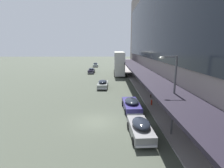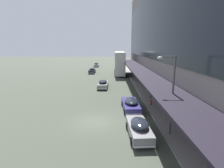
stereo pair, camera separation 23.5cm
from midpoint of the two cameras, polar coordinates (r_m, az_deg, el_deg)
ground at (r=18.21m, az=-4.95°, el=-12.15°), size 240.00×240.00×0.00m
sidewalk_kerb at (r=20.50m, az=28.01°, el=-10.52°), size 10.00×180.00×0.15m
building_facade at (r=19.31m, az=31.03°, el=18.99°), size 9.20×80.00×20.71m
transit_bus_kerbside_front at (r=46.98m, az=2.67°, el=6.99°), size 2.90×10.19×6.11m
sedan_oncoming_rear at (r=21.15m, az=6.51°, el=-6.58°), size 2.07×5.00×1.44m
sedan_lead_near at (r=50.55m, az=-6.40°, el=4.38°), size 1.82×4.55×1.51m
sedan_oncoming_front at (r=66.83m, az=-5.05°, el=6.29°), size 2.06×4.46×1.56m
sedan_trailing_near at (r=32.24m, az=-2.80°, el=0.05°), size 1.98×4.91×1.50m
sedan_far_back at (r=15.32m, az=9.25°, el=-13.98°), size 1.93×4.64×1.57m
pedestrian_at_kerb at (r=26.06m, az=12.83°, el=-2.17°), size 0.35×0.60×1.86m
street_lamp at (r=14.90m, az=19.08°, el=-1.87°), size 1.50×0.28×6.65m
fire_hydrant at (r=22.99m, az=12.94°, el=-5.87°), size 0.20×0.40×0.70m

